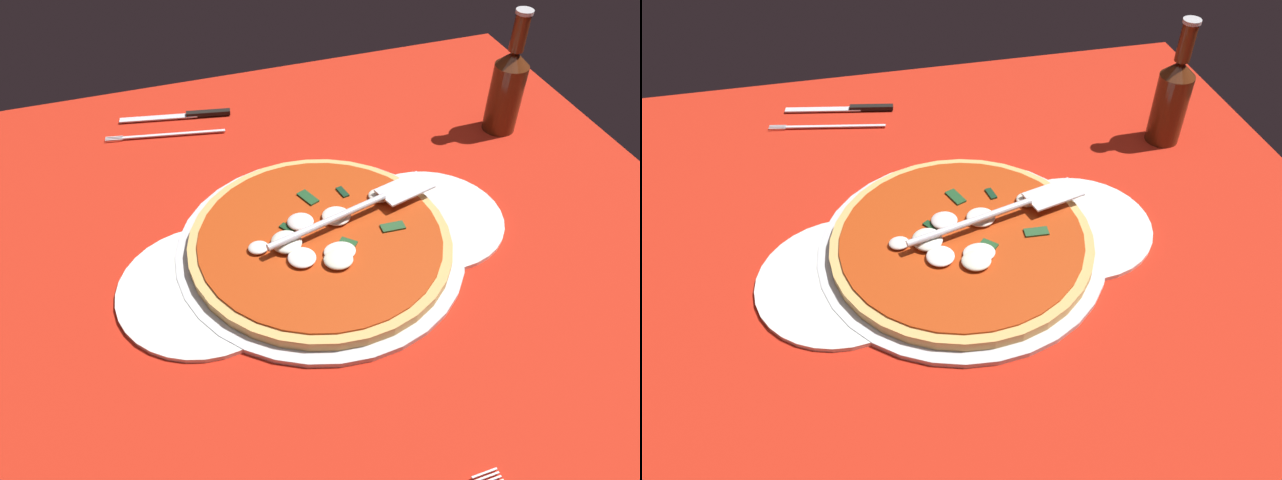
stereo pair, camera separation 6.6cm
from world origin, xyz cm
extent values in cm
cube|color=red|center=(0.00, 0.00, -0.40)|extent=(114.18, 114.18, 0.80)
cube|color=silver|center=(-42.82, -14.27, 0.05)|extent=(5.71, 5.71, 0.10)
cube|color=silver|center=(-42.82, -2.85, 0.05)|extent=(5.71, 5.71, 0.10)
cube|color=silver|center=(-42.82, 8.56, 0.05)|extent=(5.71, 5.71, 0.10)
cube|color=silver|center=(-42.82, 19.98, 0.05)|extent=(5.71, 5.71, 0.10)
cube|color=white|center=(-42.82, 31.40, 0.05)|extent=(5.71, 5.71, 0.10)
cube|color=silver|center=(-42.82, 42.82, 0.05)|extent=(5.71, 5.71, 0.10)
cube|color=silver|center=(-42.82, 54.24, 0.05)|extent=(5.71, 5.71, 0.10)
cube|color=silver|center=(-37.11, -19.98, 0.05)|extent=(5.71, 5.71, 0.10)
cube|color=silver|center=(-37.11, -8.56, 0.05)|extent=(5.71, 5.71, 0.10)
cube|color=silver|center=(-37.11, 2.85, 0.05)|extent=(5.71, 5.71, 0.10)
cube|color=silver|center=(-37.11, 14.27, 0.05)|extent=(5.71, 5.71, 0.10)
cube|color=silver|center=(-37.11, 25.69, 0.05)|extent=(5.71, 5.71, 0.10)
cube|color=silver|center=(-37.11, 37.11, 0.05)|extent=(5.71, 5.71, 0.10)
cube|color=white|center=(-37.11, 48.53, 0.05)|extent=(5.71, 5.71, 0.10)
cube|color=silver|center=(-31.40, -14.27, 0.05)|extent=(5.71, 5.71, 0.10)
cube|color=silver|center=(-31.40, -2.85, 0.05)|extent=(5.71, 5.71, 0.10)
cube|color=silver|center=(-31.40, 8.56, 0.05)|extent=(5.71, 5.71, 0.10)
cube|color=white|center=(-31.40, 19.98, 0.05)|extent=(5.71, 5.71, 0.10)
cube|color=silver|center=(-31.40, 31.40, 0.05)|extent=(5.71, 5.71, 0.10)
cube|color=silver|center=(-31.40, 42.82, 0.05)|extent=(5.71, 5.71, 0.10)
cube|color=silver|center=(-31.40, 54.24, 0.05)|extent=(5.71, 5.71, 0.10)
cube|color=white|center=(-25.69, -19.98, 0.05)|extent=(5.71, 5.71, 0.10)
cube|color=silver|center=(-25.69, -8.56, 0.05)|extent=(5.71, 5.71, 0.10)
cube|color=white|center=(-25.69, 2.85, 0.05)|extent=(5.71, 5.71, 0.10)
cube|color=silver|center=(-25.69, 14.27, 0.05)|extent=(5.71, 5.71, 0.10)
cube|color=silver|center=(-25.69, 25.69, 0.05)|extent=(5.71, 5.71, 0.10)
cube|color=silver|center=(-25.69, 37.11, 0.05)|extent=(5.71, 5.71, 0.10)
cube|color=silver|center=(-25.69, 48.53, 0.05)|extent=(5.71, 5.71, 0.10)
cube|color=white|center=(-19.98, -25.69, 0.05)|extent=(5.71, 5.71, 0.10)
cube|color=silver|center=(-19.98, -14.27, 0.05)|extent=(5.71, 5.71, 0.10)
cube|color=silver|center=(-19.98, -2.85, 0.05)|extent=(5.71, 5.71, 0.10)
cube|color=silver|center=(-19.98, 8.56, 0.05)|extent=(5.71, 5.71, 0.10)
cube|color=silver|center=(-19.98, 19.98, 0.05)|extent=(5.71, 5.71, 0.10)
cube|color=silver|center=(-19.98, 31.40, 0.05)|extent=(5.71, 5.71, 0.10)
cube|color=silver|center=(-19.98, 42.82, 0.05)|extent=(5.71, 5.71, 0.10)
cube|color=silver|center=(-19.98, 54.24, 0.05)|extent=(5.71, 5.71, 0.10)
cube|color=silver|center=(-14.27, -19.98, 0.05)|extent=(5.71, 5.71, 0.10)
cube|color=silver|center=(-14.27, -8.56, 0.05)|extent=(5.71, 5.71, 0.10)
cube|color=silver|center=(-14.27, 2.85, 0.05)|extent=(5.71, 5.71, 0.10)
cube|color=silver|center=(-14.27, 14.27, 0.05)|extent=(5.71, 5.71, 0.10)
cube|color=white|center=(-14.27, 25.69, 0.05)|extent=(5.71, 5.71, 0.10)
cube|color=white|center=(-14.27, 37.11, 0.05)|extent=(5.71, 5.71, 0.10)
cube|color=white|center=(-14.27, 48.53, 0.05)|extent=(5.71, 5.71, 0.10)
cube|color=white|center=(-8.56, -25.69, 0.05)|extent=(5.71, 5.71, 0.10)
cube|color=silver|center=(-8.56, -14.27, 0.05)|extent=(5.71, 5.71, 0.10)
cube|color=white|center=(-8.56, -2.85, 0.05)|extent=(5.71, 5.71, 0.10)
cube|color=silver|center=(-8.56, 8.56, 0.05)|extent=(5.71, 5.71, 0.10)
cube|color=white|center=(-8.56, 19.98, 0.05)|extent=(5.71, 5.71, 0.10)
cube|color=silver|center=(-8.56, 31.40, 0.05)|extent=(5.71, 5.71, 0.10)
cube|color=silver|center=(-8.56, 42.82, 0.05)|extent=(5.71, 5.71, 0.10)
cube|color=white|center=(-8.56, 54.24, 0.05)|extent=(5.71, 5.71, 0.10)
cube|color=silver|center=(-2.85, -31.40, 0.05)|extent=(5.71, 5.71, 0.10)
cube|color=silver|center=(-2.85, -19.98, 0.05)|extent=(5.71, 5.71, 0.10)
cube|color=silver|center=(-2.85, -8.56, 0.05)|extent=(5.71, 5.71, 0.10)
cube|color=silver|center=(-2.85, 2.85, 0.05)|extent=(5.71, 5.71, 0.10)
cube|color=silver|center=(-2.85, 14.27, 0.05)|extent=(5.71, 5.71, 0.10)
cube|color=silver|center=(-2.85, 25.69, 0.05)|extent=(5.71, 5.71, 0.10)
cube|color=silver|center=(-2.85, 37.11, 0.05)|extent=(5.71, 5.71, 0.10)
cube|color=silver|center=(-2.85, 48.53, 0.05)|extent=(5.71, 5.71, 0.10)
cube|color=white|center=(2.85, -25.69, 0.05)|extent=(5.71, 5.71, 0.10)
cube|color=silver|center=(2.85, -14.27, 0.05)|extent=(5.71, 5.71, 0.10)
cube|color=silver|center=(2.85, -2.85, 0.05)|extent=(5.71, 5.71, 0.10)
cube|color=white|center=(2.85, 8.56, 0.05)|extent=(5.71, 5.71, 0.10)
cube|color=silver|center=(2.85, 19.98, 0.05)|extent=(5.71, 5.71, 0.10)
cube|color=silver|center=(2.85, 31.40, 0.05)|extent=(5.71, 5.71, 0.10)
cube|color=silver|center=(2.85, 42.82, 0.05)|extent=(5.71, 5.71, 0.10)
cube|color=silver|center=(2.85, 54.24, 0.05)|extent=(5.71, 5.71, 0.10)
cube|color=silver|center=(8.56, -31.40, 0.05)|extent=(5.71, 5.71, 0.10)
cube|color=silver|center=(8.56, -19.98, 0.05)|extent=(5.71, 5.71, 0.10)
cube|color=silver|center=(8.56, -8.56, 0.05)|extent=(5.71, 5.71, 0.10)
cube|color=silver|center=(8.56, 2.85, 0.05)|extent=(5.71, 5.71, 0.10)
cube|color=white|center=(8.56, 14.27, 0.05)|extent=(5.71, 5.71, 0.10)
cube|color=silver|center=(8.56, 25.69, 0.05)|extent=(5.71, 5.71, 0.10)
cube|color=silver|center=(8.56, 37.11, 0.05)|extent=(5.71, 5.71, 0.10)
cube|color=white|center=(8.56, 48.53, 0.05)|extent=(5.71, 5.71, 0.10)
cube|color=silver|center=(14.27, -37.11, 0.05)|extent=(5.71, 5.71, 0.10)
cube|color=silver|center=(14.27, -25.69, 0.05)|extent=(5.71, 5.71, 0.10)
cube|color=silver|center=(14.27, -14.27, 0.05)|extent=(5.71, 5.71, 0.10)
cube|color=silver|center=(14.27, -2.85, 0.05)|extent=(5.71, 5.71, 0.10)
cube|color=silver|center=(14.27, 8.56, 0.05)|extent=(5.71, 5.71, 0.10)
cube|color=silver|center=(14.27, 19.98, 0.05)|extent=(5.71, 5.71, 0.10)
cube|color=silver|center=(14.27, 31.40, 0.05)|extent=(5.71, 5.71, 0.10)
cube|color=silver|center=(14.27, 42.82, 0.05)|extent=(5.71, 5.71, 0.10)
cube|color=silver|center=(14.27, 54.24, 0.05)|extent=(5.71, 5.71, 0.10)
cube|color=white|center=(19.98, -31.40, 0.05)|extent=(5.71, 5.71, 0.10)
cube|color=silver|center=(19.98, -19.98, 0.05)|extent=(5.71, 5.71, 0.10)
cube|color=silver|center=(19.98, -8.56, 0.05)|extent=(5.71, 5.71, 0.10)
cube|color=silver|center=(19.98, 2.85, 0.05)|extent=(5.71, 5.71, 0.10)
cube|color=silver|center=(19.98, 14.27, 0.05)|extent=(5.71, 5.71, 0.10)
cube|color=white|center=(19.98, 25.69, 0.05)|extent=(5.71, 5.71, 0.10)
cube|color=white|center=(19.98, 37.11, 0.05)|extent=(5.71, 5.71, 0.10)
cube|color=white|center=(19.98, 48.53, 0.05)|extent=(5.71, 5.71, 0.10)
cube|color=white|center=(25.69, -25.69, 0.05)|extent=(5.71, 5.71, 0.10)
cube|color=silver|center=(25.69, -14.27, 0.05)|extent=(5.71, 5.71, 0.10)
cube|color=white|center=(25.69, -2.85, 0.05)|extent=(5.71, 5.71, 0.10)
cube|color=silver|center=(25.69, 8.56, 0.05)|extent=(5.71, 5.71, 0.10)
cube|color=silver|center=(25.69, 19.98, 0.05)|extent=(5.71, 5.71, 0.10)
cube|color=silver|center=(25.69, 31.40, 0.05)|extent=(5.71, 5.71, 0.10)
cube|color=silver|center=(25.69, 42.82, 0.05)|extent=(5.71, 5.71, 0.10)
cube|color=white|center=(25.69, 54.24, 0.05)|extent=(5.71, 5.71, 0.10)
cube|color=silver|center=(31.40, -19.98, 0.05)|extent=(5.71, 5.71, 0.10)
cube|color=silver|center=(31.40, -8.56, 0.05)|extent=(5.71, 5.71, 0.10)
cube|color=silver|center=(31.40, 2.85, 0.05)|extent=(5.71, 5.71, 0.10)
cube|color=silver|center=(31.40, 14.27, 0.05)|extent=(5.71, 5.71, 0.10)
cube|color=white|center=(31.40, 25.69, 0.05)|extent=(5.71, 5.71, 0.10)
cube|color=silver|center=(31.40, 37.11, 0.05)|extent=(5.71, 5.71, 0.10)
cube|color=silver|center=(31.40, 48.53, 0.05)|extent=(5.71, 5.71, 0.10)
cube|color=silver|center=(37.11, -14.27, 0.05)|extent=(5.71, 5.71, 0.10)
cube|color=silver|center=(37.11, -2.85, 0.05)|extent=(5.71, 5.71, 0.10)
cube|color=silver|center=(37.11, 8.56, 0.05)|extent=(5.71, 5.71, 0.10)
cube|color=white|center=(37.11, 19.98, 0.05)|extent=(5.71, 5.71, 0.10)
cube|color=silver|center=(37.11, 31.40, 0.05)|extent=(5.71, 5.71, 0.10)
cube|color=silver|center=(37.11, 42.82, 0.05)|extent=(5.71, 5.71, 0.10)
cube|color=silver|center=(37.11, 54.24, 0.05)|extent=(5.71, 5.71, 0.10)
cube|color=silver|center=(42.82, -8.56, 0.05)|extent=(5.71, 5.71, 0.10)
cube|color=silver|center=(42.82, 2.85, 0.05)|extent=(5.71, 5.71, 0.10)
cube|color=silver|center=(42.82, 14.27, 0.05)|extent=(5.71, 5.71, 0.10)
cube|color=white|center=(42.82, 25.69, 0.05)|extent=(5.71, 5.71, 0.10)
cube|color=silver|center=(42.82, 37.11, 0.05)|extent=(5.71, 5.71, 0.10)
cube|color=silver|center=(42.82, 48.53, 0.05)|extent=(5.71, 5.71, 0.10)
cube|color=silver|center=(48.53, -2.85, 0.05)|extent=(5.71, 5.71, 0.10)
cube|color=silver|center=(48.53, 8.56, 0.05)|extent=(5.71, 5.71, 0.10)
cube|color=silver|center=(48.53, 19.98, 0.05)|extent=(5.71, 5.71, 0.10)
cube|color=white|center=(48.53, 31.40, 0.05)|extent=(5.71, 5.71, 0.10)
cube|color=silver|center=(48.53, 42.82, 0.05)|extent=(5.71, 5.71, 0.10)
cube|color=silver|center=(48.53, 54.24, 0.05)|extent=(5.71, 5.71, 0.10)
cube|color=silver|center=(54.24, 2.85, 0.05)|extent=(5.71, 5.71, 0.10)
cube|color=silver|center=(54.24, 14.27, 0.05)|extent=(5.71, 5.71, 0.10)
cube|color=silver|center=(54.24, 25.69, 0.05)|extent=(5.71, 5.71, 0.10)
cube|color=white|center=(54.24, 37.11, 0.05)|extent=(5.71, 5.71, 0.10)
cube|color=silver|center=(54.24, 48.53, 0.05)|extent=(5.71, 5.71, 0.10)
cylinder|color=silver|center=(-1.48, 2.62, 0.66)|extent=(41.45, 41.45, 1.11)
cylinder|color=silver|center=(-18.63, 0.48, 0.60)|extent=(24.14, 24.14, 1.00)
cylinder|color=white|center=(16.31, 3.39, 0.60)|extent=(22.50, 22.50, 1.00)
cylinder|color=tan|center=(-1.48, 2.62, 1.96)|extent=(37.70, 37.70, 1.50)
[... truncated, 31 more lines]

